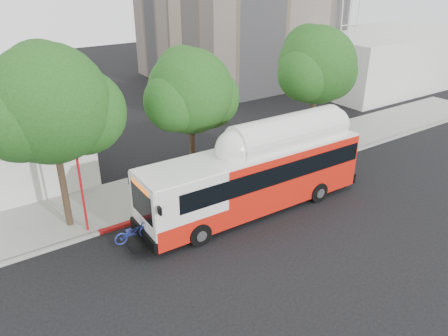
% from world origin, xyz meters
% --- Properties ---
extents(ground, '(120.00, 120.00, 0.00)m').
position_xyz_m(ground, '(0.00, 0.00, 0.00)').
color(ground, black).
rests_on(ground, ground).
extents(sidewalk, '(60.00, 5.00, 0.15)m').
position_xyz_m(sidewalk, '(0.00, 6.50, 0.07)').
color(sidewalk, gray).
rests_on(sidewalk, ground).
extents(curb_strip, '(60.00, 0.30, 0.15)m').
position_xyz_m(curb_strip, '(0.00, 3.90, 0.07)').
color(curb_strip, gray).
rests_on(curb_strip, ground).
extents(red_curb_segment, '(10.00, 0.32, 0.16)m').
position_xyz_m(red_curb_segment, '(-3.00, 3.90, 0.08)').
color(red_curb_segment, maroon).
rests_on(red_curb_segment, ground).
extents(street_tree_left, '(6.67, 5.80, 9.74)m').
position_xyz_m(street_tree_left, '(-8.53, 5.56, 6.60)').
color(street_tree_left, '#2D2116').
rests_on(street_tree_left, ground).
extents(street_tree_mid, '(5.75, 5.00, 8.62)m').
position_xyz_m(street_tree_mid, '(-0.59, 6.06, 5.91)').
color(street_tree_mid, '#2D2116').
rests_on(street_tree_mid, ground).
extents(street_tree_right, '(6.21, 5.40, 9.18)m').
position_xyz_m(street_tree_right, '(9.44, 5.86, 6.26)').
color(street_tree_right, '#2D2116').
rests_on(street_tree_right, ground).
extents(horizon_block, '(20.00, 12.00, 6.00)m').
position_xyz_m(horizon_block, '(30.00, 16.00, 3.00)').
color(horizon_block, silver).
rests_on(horizon_block, ground).
extents(transit_bus, '(14.42, 3.26, 4.25)m').
position_xyz_m(transit_bus, '(0.37, 1.39, 1.99)').
color(transit_bus, red).
rests_on(transit_bus, ground).
extents(signal_pole, '(0.13, 0.43, 4.56)m').
position_xyz_m(signal_pole, '(-8.39, 4.39, 2.34)').
color(signal_pole, red).
rests_on(signal_pole, ground).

